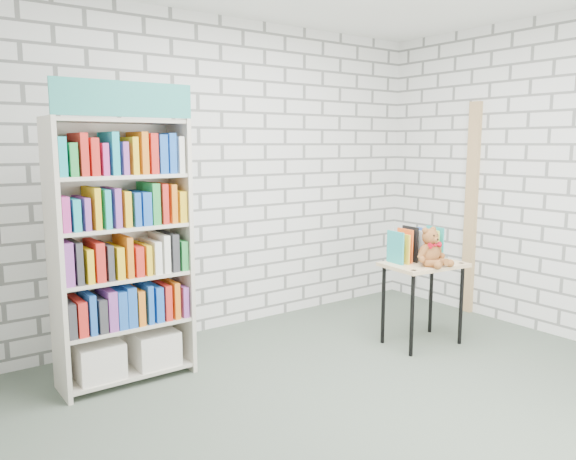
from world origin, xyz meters
TOP-DOWN VIEW (x-y plane):
  - ground at (0.00, 0.00)m, footprint 4.50×4.50m
  - room_shell at (0.00, 0.00)m, footprint 4.52×4.02m
  - bookshelf at (-1.18, 1.36)m, footprint 0.93×0.36m
  - display_table at (1.12, 0.60)m, footprint 0.70×0.52m
  - table_books at (1.13, 0.70)m, footprint 0.47×0.25m
  - teddy_bear at (1.09, 0.50)m, footprint 0.30×0.27m
  - door_trim at (2.23, 0.95)m, footprint 0.05×0.12m

SIDE VIEW (x-z plane):
  - ground at x=0.00m, z-range 0.00..0.00m
  - display_table at x=1.12m, z-range 0.25..0.96m
  - teddy_bear at x=1.09m, z-range 0.67..0.99m
  - table_books at x=1.13m, z-range 0.70..0.98m
  - bookshelf at x=-1.18m, z-range -0.09..2.00m
  - door_trim at x=2.23m, z-range 0.00..2.10m
  - room_shell at x=0.00m, z-range 0.38..3.19m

